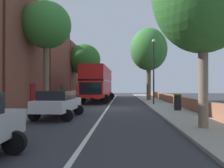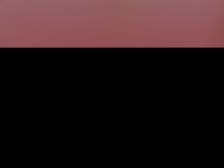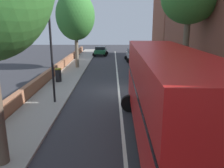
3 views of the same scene
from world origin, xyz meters
name	(u,v)px [view 1 (image 1 of 3)]	position (x,y,z in m)	size (l,w,h in m)	color
ground_plane	(108,108)	(0.00, 0.00, 0.00)	(84.00, 84.00, 0.00)	#333338
road_centre_line	(108,108)	(0.00, 0.00, 0.00)	(0.16, 54.00, 0.01)	silver
sidewalk_left	(51,107)	(-4.90, 0.00, 0.06)	(2.60, 60.00, 0.12)	#9E998E
sidewalk_right	(166,108)	(4.90, 0.00, 0.06)	(2.60, 60.00, 0.12)	#9E998E
terraced_houses_left	(9,53)	(-8.50, -0.24, 4.67)	(4.07, 47.62, 9.94)	brown
boundary_wall_right	(184,103)	(6.45, 0.00, 0.48)	(0.36, 54.00, 0.95)	#9E6647
double_decker_bus	(98,82)	(-1.70, 8.11, 2.35)	(3.73, 11.08, 4.06)	red
parked_car_white_left_0	(58,102)	(-2.50, -6.16, 0.92)	(2.50, 4.56, 1.61)	silver
parked_car_blue_left_1	(101,91)	(-2.50, 20.58, 0.92)	(2.47, 4.40, 1.60)	#1E389E
street_tree_left_0	(84,60)	(-4.79, 16.50, 6.03)	(5.15, 5.15, 8.35)	#7A6B56
street_tree_left_2	(46,26)	(-5.13, -0.51, 6.95)	(4.17, 4.17, 8.88)	brown
street_tree_right_3	(149,50)	(4.58, 9.72, 6.48)	(4.67, 4.67, 9.09)	brown
lamppost_right	(154,66)	(4.30, 2.95, 3.81)	(0.32, 0.32, 6.31)	black
litter_bin_right	(178,102)	(5.30, -2.51, 0.72)	(0.55, 0.55, 1.20)	black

